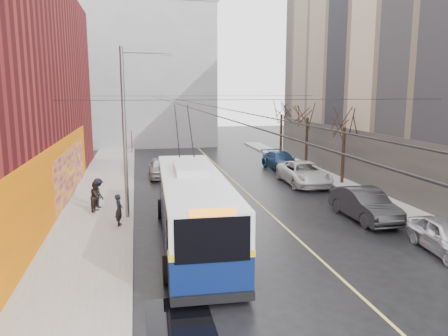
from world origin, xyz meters
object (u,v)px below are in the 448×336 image
object	(u,v)px
parked_car_c	(304,173)
pedestrian_b	(96,196)
pedestrian_a	(119,210)
pedestrian_c	(98,193)
tree_near	(345,117)
streetlight_pole	(127,129)
parked_car_b	(365,204)
trolleybus	(193,207)
following_car	(161,168)
parked_car_d	(281,161)
tree_mid	(308,109)
parked_car_a	(447,237)
tree_far	(282,107)

from	to	relation	value
parked_car_c	pedestrian_b	xyz separation A→B (m)	(-14.26, -5.11, 0.17)
pedestrian_a	pedestrian_c	bearing A→B (deg)	23.11
pedestrian_b	tree_near	bearing A→B (deg)	-58.14
streetlight_pole	pedestrian_a	world-z (taller)	streetlight_pole
parked_car_b	pedestrian_c	distance (m)	14.85
trolleybus	following_car	world-z (taller)	trolleybus
parked_car_d	streetlight_pole	bearing A→B (deg)	-138.98
trolleybus	pedestrian_c	world-z (taller)	trolleybus
tree_mid	parked_car_c	world-z (taller)	tree_mid
following_car	tree_near	bearing A→B (deg)	-22.59
tree_near	parked_car_b	bearing A→B (deg)	-108.87
streetlight_pole	tree_mid	bearing A→B (deg)	40.65
following_car	pedestrian_a	size ratio (longest dim) A/B	2.86
following_car	pedestrian_b	bearing A→B (deg)	-112.49
tree_near	parked_car_a	bearing A→B (deg)	-98.33
parked_car_d	pedestrian_c	xyz separation A→B (m)	(-14.55, -10.44, 0.23)
tree_near	trolleybus	world-z (taller)	tree_near
tree_far	parked_car_a	world-z (taller)	tree_far
parked_car_c	pedestrian_c	size ratio (longest dim) A/B	3.48
parked_car_a	pedestrian_a	distance (m)	15.02
tree_mid	streetlight_pole	bearing A→B (deg)	-139.35
tree_far	parked_car_d	distance (m)	8.80
trolleybus	pedestrian_b	size ratio (longest dim) A/B	7.57
parked_car_c	pedestrian_b	size ratio (longest dim) A/B	3.53
parked_car_a	following_car	xyz separation A→B (m)	(-10.89, 19.05, 0.05)
streetlight_pole	trolleybus	xyz separation A→B (m)	(2.82, -4.25, -3.17)
tree_near	pedestrian_b	xyz separation A→B (m)	(-17.01, -4.51, -3.98)
tree_mid	tree_far	bearing A→B (deg)	90.00
following_car	parked_car_b	bearing A→B (deg)	-54.10
tree_far	trolleybus	distance (m)	27.42
parked_car_c	pedestrian_c	xyz separation A→B (m)	(-14.21, -4.30, 0.18)
trolleybus	pedestrian_c	bearing A→B (deg)	126.93
streetlight_pole	parked_car_d	xyz separation A→B (m)	(12.73, 12.75, -4.07)
tree_mid	pedestrian_c	distance (m)	20.49
pedestrian_c	tree_far	bearing A→B (deg)	-69.36
trolleybus	parked_car_d	size ratio (longest dim) A/B	2.39
tree_near	pedestrian_c	xyz separation A→B (m)	(-16.96, -3.70, -3.97)
parked_car_c	parked_car_d	world-z (taller)	parked_car_c
parked_car_c	parked_car_a	bearing A→B (deg)	-85.21
tree_far	parked_car_a	xyz separation A→B (m)	(-2.00, -27.65, -4.41)
parked_car_d	parked_car_a	bearing A→B (deg)	-92.88
parked_car_d	pedestrian_c	bearing A→B (deg)	-148.35
tree_far	trolleybus	bearing A→B (deg)	-116.94
tree_near	pedestrian_a	world-z (taller)	tree_near
parked_car_d	pedestrian_c	distance (m)	17.91
tree_mid	parked_car_d	bearing A→B (deg)	-174.06
parked_car_c	pedestrian_b	bearing A→B (deg)	-158.52
streetlight_pole	parked_car_c	xyz separation A→B (m)	(12.39, 6.60, -4.02)
streetlight_pole	pedestrian_b	xyz separation A→B (m)	(-1.87, 1.49, -3.85)
following_car	pedestrian_c	size ratio (longest dim) A/B	2.67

